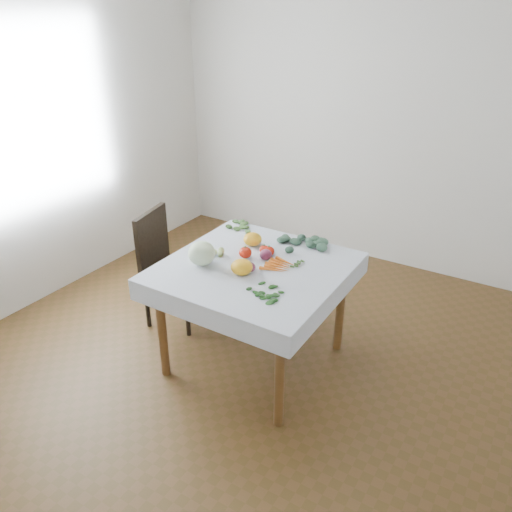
{
  "coord_description": "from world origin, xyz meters",
  "views": [
    {
      "loc": [
        1.5,
        -2.41,
        2.25
      ],
      "look_at": [
        0.0,
        0.01,
        0.82
      ],
      "focal_mm": 35.0,
      "sensor_mm": 36.0,
      "label": 1
    }
  ],
  "objects_px": {
    "carrot_bunch": "(280,266)",
    "cabbage": "(202,253)",
    "table": "(255,279)",
    "heirloom_back": "(253,239)",
    "chair": "(165,260)"
  },
  "relations": [
    {
      "from": "carrot_bunch",
      "to": "cabbage",
      "type": "bearing_deg",
      "value": -153.7
    },
    {
      "from": "table",
      "to": "carrot_bunch",
      "type": "bearing_deg",
      "value": 21.9
    },
    {
      "from": "cabbage",
      "to": "carrot_bunch",
      "type": "relative_size",
      "value": 0.88
    },
    {
      "from": "heirloom_back",
      "to": "cabbage",
      "type": "bearing_deg",
      "value": -106.65
    },
    {
      "from": "table",
      "to": "carrot_bunch",
      "type": "height_order",
      "value": "carrot_bunch"
    },
    {
      "from": "cabbage",
      "to": "carrot_bunch",
      "type": "bearing_deg",
      "value": 26.3
    },
    {
      "from": "chair",
      "to": "cabbage",
      "type": "relative_size",
      "value": 5.12
    },
    {
      "from": "carrot_bunch",
      "to": "chair",
      "type": "bearing_deg",
      "value": 177.12
    },
    {
      "from": "table",
      "to": "carrot_bunch",
      "type": "distance_m",
      "value": 0.2
    },
    {
      "from": "table",
      "to": "heirloom_back",
      "type": "distance_m",
      "value": 0.34
    },
    {
      "from": "chair",
      "to": "carrot_bunch",
      "type": "bearing_deg",
      "value": -2.88
    },
    {
      "from": "table",
      "to": "cabbage",
      "type": "distance_m",
      "value": 0.38
    },
    {
      "from": "cabbage",
      "to": "heirloom_back",
      "type": "xyz_separation_m",
      "value": [
        0.12,
        0.42,
        -0.03
      ]
    },
    {
      "from": "table",
      "to": "chair",
      "type": "bearing_deg",
      "value": 172.69
    },
    {
      "from": "table",
      "to": "chair",
      "type": "xyz_separation_m",
      "value": [
        -0.87,
        0.11,
        -0.14
      ]
    }
  ]
}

